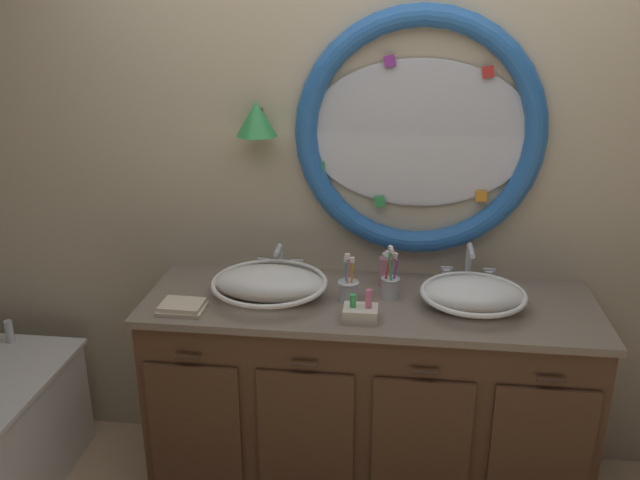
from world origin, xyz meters
TOP-DOWN VIEW (x-y plane):
  - back_wall_assembly at (0.01, 0.59)m, footprint 6.40×0.26m
  - vanity_counter at (0.03, 0.26)m, footprint 1.81×0.62m
  - sink_basin_left at (-0.37, 0.23)m, footprint 0.47×0.47m
  - sink_basin_right at (0.43, 0.23)m, footprint 0.41×0.41m
  - faucet_set_left at (-0.37, 0.47)m, footprint 0.20×0.12m
  - faucet_set_right at (0.43, 0.47)m, footprint 0.23×0.15m
  - toothbrush_holder_left at (-0.05, 0.24)m, footprint 0.09×0.09m
  - toothbrush_holder_right at (0.11, 0.29)m, footprint 0.08×0.08m
  - soap_dispenser at (0.09, 0.40)m, footprint 0.05×0.06m
  - folded_hand_towel at (-0.69, 0.07)m, footprint 0.18×0.14m
  - toiletry_basket at (0.01, 0.07)m, footprint 0.13×0.10m

SIDE VIEW (x-z plane):
  - vanity_counter at x=0.03m, z-range 0.00..0.90m
  - folded_hand_towel at x=-0.69m, z-range 0.90..0.93m
  - toiletry_basket at x=0.01m, z-range 0.87..1.00m
  - toothbrush_holder_left at x=-0.05m, z-range 0.85..1.05m
  - faucet_set_left at x=-0.37m, z-range 0.88..1.03m
  - toothbrush_holder_right at x=0.11m, z-range 0.85..1.07m
  - sink_basin_right at x=0.43m, z-range 0.90..1.02m
  - sink_basin_left at x=-0.37m, z-range 0.90..1.03m
  - soap_dispenser at x=0.09m, z-range 0.89..1.05m
  - faucet_set_right at x=0.43m, z-range 0.88..1.06m
  - back_wall_assembly at x=0.01m, z-range 0.02..2.62m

